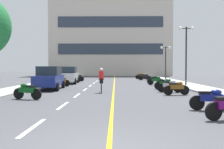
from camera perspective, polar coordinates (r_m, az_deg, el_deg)
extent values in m
plane|color=#47474C|center=(25.95, -0.03, -2.16)|extent=(140.00, 140.00, 0.00)
cube|color=#A8A8A3|center=(29.91, -13.88, -1.59)|extent=(2.40, 72.00, 0.12)
cube|color=#A8A8A3|center=(29.72, 14.08, -1.61)|extent=(2.40, 72.00, 0.12)
cube|color=silver|center=(7.49, -18.18, -11.76)|extent=(0.14, 2.20, 0.01)
cube|color=silver|center=(11.28, -11.50, -7.18)|extent=(0.14, 2.20, 0.01)
cube|color=silver|center=(15.17, -8.26, -4.89)|extent=(0.14, 2.20, 0.01)
cube|color=silver|center=(19.11, -6.37, -3.53)|extent=(0.14, 2.20, 0.01)
cube|color=silver|center=(23.07, -5.12, -2.64)|extent=(0.14, 2.20, 0.01)
cube|color=silver|center=(27.05, -4.24, -2.00)|extent=(0.14, 2.20, 0.01)
cube|color=silver|center=(31.02, -3.59, -1.53)|extent=(0.14, 2.20, 0.01)
cube|color=silver|center=(35.01, -3.09, -1.17)|extent=(0.14, 2.20, 0.01)
cube|color=silver|center=(39.00, -2.69, -0.88)|extent=(0.14, 2.20, 0.01)
cube|color=silver|center=(42.99, -2.36, -0.64)|extent=(0.14, 2.20, 0.01)
cube|color=silver|center=(46.98, -2.09, -0.44)|extent=(0.14, 2.20, 0.01)
cube|color=silver|center=(50.97, -1.86, -0.28)|extent=(0.14, 2.20, 0.01)
cube|color=gold|center=(28.94, 0.55, -1.76)|extent=(0.12, 66.00, 0.01)
cube|color=beige|center=(53.78, -0.32, 9.74)|extent=(25.80, 6.70, 18.56)
cube|color=#2D3847|center=(49.99, -0.40, 6.07)|extent=(21.67, 0.10, 2.23)
cube|color=#2D3847|center=(50.73, -0.40, 12.35)|extent=(21.67, 0.10, 2.23)
cylinder|color=black|center=(23.70, 17.11, 4.23)|extent=(0.14, 0.14, 5.41)
cylinder|color=black|center=(23.95, 17.16, 10.35)|extent=(1.10, 0.08, 0.08)
sphere|color=white|center=(23.80, 15.87, 10.41)|extent=(0.36, 0.36, 0.36)
sphere|color=white|center=(24.11, 18.43, 10.28)|extent=(0.36, 0.36, 0.36)
cylinder|color=black|center=(34.16, 12.54, 2.71)|extent=(0.14, 0.14, 4.52)
cylinder|color=black|center=(34.26, 12.56, 6.24)|extent=(1.10, 0.08, 0.08)
sphere|color=white|center=(34.15, 11.65, 6.26)|extent=(0.36, 0.36, 0.36)
sphere|color=white|center=(34.38, 13.47, 6.22)|extent=(0.36, 0.36, 0.36)
cylinder|color=black|center=(21.15, -16.01, -2.22)|extent=(0.26, 0.65, 0.64)
cylinder|color=black|center=(20.82, -11.46, -2.25)|extent=(0.26, 0.65, 0.64)
cylinder|color=black|center=(18.45, -18.06, -2.80)|extent=(0.26, 0.65, 0.64)
cylinder|color=black|center=(18.07, -12.85, -2.85)|extent=(0.26, 0.65, 0.64)
cube|color=navy|center=(19.58, -14.57, -1.35)|extent=(1.94, 4.29, 0.80)
cube|color=#1E2833|center=(19.55, -14.58, 0.85)|extent=(1.68, 2.28, 0.70)
cylinder|color=black|center=(27.89, -11.56, -1.27)|extent=(0.26, 0.65, 0.64)
cylinder|color=black|center=(27.67, -8.08, -1.27)|extent=(0.26, 0.65, 0.64)
cylinder|color=black|center=(25.14, -12.57, -1.59)|extent=(0.26, 0.65, 0.64)
cylinder|color=black|center=(24.89, -8.72, -1.60)|extent=(0.26, 0.65, 0.64)
cube|color=silver|center=(26.37, -10.22, -0.56)|extent=(1.93, 4.29, 0.80)
cube|color=#1E2833|center=(26.35, -10.23, 1.07)|extent=(1.68, 2.28, 0.70)
cylinder|color=black|center=(8.58, 22.88, -8.07)|extent=(0.60, 0.26, 0.60)
cube|color=black|center=(8.70, 24.48, -5.16)|extent=(0.49, 0.35, 0.10)
cylinder|color=black|center=(10.40, 19.42, -6.34)|extent=(0.61, 0.14, 0.60)
cube|color=navy|center=(10.53, 22.34, -5.07)|extent=(0.92, 0.34, 0.28)
ellipsoid|color=navy|center=(10.57, 23.38, -3.85)|extent=(0.45, 0.27, 0.22)
cube|color=black|center=(10.43, 21.04, -4.01)|extent=(0.45, 0.27, 0.10)
cylinder|color=black|center=(14.22, -21.20, -4.22)|extent=(0.61, 0.25, 0.60)
cylinder|color=black|center=(13.60, -17.46, -4.45)|extent=(0.61, 0.25, 0.60)
cube|color=#0C4C19|center=(13.88, -19.38, -3.43)|extent=(0.94, 0.50, 0.28)
ellipsoid|color=#0C4C19|center=(13.98, -20.06, -2.50)|extent=(0.49, 0.34, 0.22)
cube|color=black|center=(13.72, -18.53, -2.64)|extent=(0.49, 0.34, 0.10)
cylinder|color=silver|center=(14.17, -21.23, -1.81)|extent=(0.18, 0.59, 0.03)
cylinder|color=black|center=(15.88, 16.77, -3.57)|extent=(0.61, 0.22, 0.60)
cylinder|color=black|center=(15.41, 13.12, -3.71)|extent=(0.61, 0.22, 0.60)
cube|color=brown|center=(15.62, 14.98, -2.84)|extent=(0.94, 0.45, 0.28)
ellipsoid|color=brown|center=(15.69, 15.64, -2.02)|extent=(0.48, 0.32, 0.22)
cube|color=black|center=(15.50, 14.15, -2.13)|extent=(0.48, 0.32, 0.10)
cylinder|color=silver|center=(15.84, 16.78, -1.41)|extent=(0.15, 0.59, 0.03)
cylinder|color=black|center=(17.22, 15.28, -3.16)|extent=(0.60, 0.26, 0.60)
cylinder|color=black|center=(17.29, 11.63, -3.12)|extent=(0.60, 0.26, 0.60)
cube|color=#B2B2B7|center=(17.23, 13.46, -2.41)|extent=(0.94, 0.52, 0.28)
ellipsoid|color=#B2B2B7|center=(17.21, 14.13, -1.69)|extent=(0.49, 0.35, 0.22)
cube|color=black|center=(17.23, 12.63, -1.74)|extent=(0.49, 0.35, 0.10)
cylinder|color=silver|center=(17.18, 15.30, -1.16)|extent=(0.19, 0.58, 0.03)
cylinder|color=black|center=(19.31, 14.10, -2.63)|extent=(0.61, 0.21, 0.60)
cylinder|color=black|center=(19.29, 10.83, -2.62)|extent=(0.61, 0.21, 0.60)
cube|color=#0C4C19|center=(19.28, 12.47, -1.98)|extent=(0.94, 0.44, 0.28)
ellipsoid|color=#0C4C19|center=(19.27, 13.07, -1.33)|extent=(0.48, 0.32, 0.22)
cube|color=black|center=(19.26, 11.73, -1.38)|extent=(0.48, 0.32, 0.10)
cylinder|color=silver|center=(19.27, 14.11, -0.86)|extent=(0.14, 0.60, 0.03)
cylinder|color=black|center=(22.19, -13.49, -2.08)|extent=(0.60, 0.29, 0.60)
cylinder|color=black|center=(22.32, -10.67, -2.04)|extent=(0.60, 0.29, 0.60)
cube|color=orange|center=(22.24, -12.08, -1.49)|extent=(0.94, 0.56, 0.28)
ellipsoid|color=orange|center=(22.20, -12.60, -0.93)|extent=(0.49, 0.37, 0.22)
cube|color=black|center=(22.25, -11.44, -0.97)|extent=(0.49, 0.37, 0.10)
cylinder|color=silver|center=(22.16, -13.50, -0.53)|extent=(0.23, 0.58, 0.03)
cylinder|color=black|center=(24.39, 11.62, -1.73)|extent=(0.60, 0.11, 0.60)
cylinder|color=black|center=(24.19, 9.07, -1.75)|extent=(0.60, 0.11, 0.60)
cube|color=#0C4C19|center=(24.27, 10.35, -1.22)|extent=(0.90, 0.29, 0.28)
ellipsoid|color=#0C4C19|center=(24.30, 10.82, -0.70)|extent=(0.44, 0.25, 0.22)
cube|color=black|center=(24.22, 9.78, -0.75)|extent=(0.44, 0.25, 0.10)
cylinder|color=silver|center=(24.36, 11.63, -0.32)|extent=(0.04, 0.60, 0.03)
cylinder|color=black|center=(26.32, 11.12, -1.48)|extent=(0.61, 0.24, 0.60)
cylinder|color=black|center=(25.90, 8.89, -1.52)|extent=(0.61, 0.24, 0.60)
cube|color=black|center=(26.09, 10.02, -1.02)|extent=(0.94, 0.48, 0.28)
ellipsoid|color=black|center=(26.16, 10.42, -0.53)|extent=(0.48, 0.34, 0.22)
cube|color=black|center=(25.99, 9.51, -0.59)|extent=(0.48, 0.34, 0.10)
cylinder|color=silver|center=(26.30, 11.13, -0.18)|extent=(0.17, 0.59, 0.03)
cylinder|color=black|center=(29.40, -9.97, -1.15)|extent=(0.61, 0.17, 0.60)
cylinder|color=black|center=(29.09, -7.90, -1.17)|extent=(0.61, 0.17, 0.60)
cube|color=navy|center=(29.23, -8.94, -0.73)|extent=(0.93, 0.38, 0.28)
ellipsoid|color=navy|center=(29.28, -9.32, -0.30)|extent=(0.46, 0.29, 0.22)
cube|color=black|center=(29.15, -8.47, -0.34)|extent=(0.46, 0.29, 0.10)
cylinder|color=silver|center=(29.38, -9.97, 0.02)|extent=(0.10, 0.60, 0.03)
cylinder|color=black|center=(31.01, -8.99, -1.00)|extent=(0.60, 0.28, 0.60)
cylinder|color=black|center=(30.51, -7.16, -1.04)|extent=(0.60, 0.28, 0.60)
cube|color=black|center=(30.74, -8.09, -0.61)|extent=(0.94, 0.55, 0.28)
ellipsoid|color=black|center=(30.83, -8.42, -0.19)|extent=(0.49, 0.36, 0.22)
cube|color=black|center=(30.62, -7.67, -0.24)|extent=(0.49, 0.36, 0.10)
cylinder|color=silver|center=(30.99, -8.99, 0.11)|extent=(0.22, 0.58, 0.03)
cylinder|color=black|center=(33.23, 8.76, -0.82)|extent=(0.60, 0.11, 0.60)
cylinder|color=black|center=(33.12, 6.87, -0.82)|extent=(0.60, 0.11, 0.60)
cube|color=black|center=(33.16, 7.82, -0.44)|extent=(0.91, 0.30, 0.28)
ellipsoid|color=black|center=(33.17, 8.16, -0.06)|extent=(0.44, 0.25, 0.22)
cube|color=black|center=(33.13, 7.39, -0.10)|extent=(0.44, 0.25, 0.10)
cylinder|color=silver|center=(33.21, 8.77, 0.21)|extent=(0.04, 0.60, 0.03)
cylinder|color=black|center=(35.11, 8.29, -0.69)|extent=(0.61, 0.17, 0.60)
cylinder|color=black|center=(35.12, 6.50, -0.68)|extent=(0.61, 0.17, 0.60)
cube|color=brown|center=(35.10, 7.40, -0.32)|extent=(0.93, 0.39, 0.28)
ellipsoid|color=brown|center=(35.09, 7.72, 0.03)|extent=(0.47, 0.29, 0.22)
cube|color=black|center=(35.10, 6.99, 0.00)|extent=(0.47, 0.29, 0.10)
cylinder|color=silver|center=(35.09, 8.30, 0.29)|extent=(0.10, 0.60, 0.03)
cylinder|color=black|center=(36.74, 7.72, -0.58)|extent=(0.60, 0.10, 0.60)
cylinder|color=black|center=(36.63, 6.01, -0.58)|extent=(0.60, 0.10, 0.60)
cube|color=brown|center=(36.67, 6.87, -0.24)|extent=(0.90, 0.29, 0.28)
ellipsoid|color=brown|center=(36.69, 7.18, 0.11)|extent=(0.44, 0.24, 0.22)
cube|color=black|center=(36.64, 6.48, 0.07)|extent=(0.44, 0.24, 0.10)
cylinder|color=silver|center=(36.72, 7.72, 0.35)|extent=(0.03, 0.60, 0.03)
torus|color=black|center=(17.18, -2.58, -2.98)|extent=(0.10, 0.72, 0.72)
torus|color=black|center=(16.13, -2.51, -3.28)|extent=(0.10, 0.72, 0.72)
cylinder|color=black|center=(16.61, -2.54, -2.10)|extent=(0.11, 0.95, 0.04)
cube|color=black|center=(16.44, -2.53, -1.37)|extent=(0.12, 0.21, 0.06)
cylinder|color=black|center=(17.04, -2.57, -1.16)|extent=(0.42, 0.06, 0.03)
cube|color=black|center=(16.50, -2.54, -1.61)|extent=(0.27, 0.38, 0.28)
cube|color=red|center=(16.63, -2.55, -0.20)|extent=(0.35, 0.48, 0.61)
sphere|color=tan|center=(16.75, -2.56, 1.01)|extent=(0.20, 0.20, 0.20)
ellipsoid|color=white|center=(16.75, -2.56, 1.25)|extent=(0.24, 0.26, 0.16)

